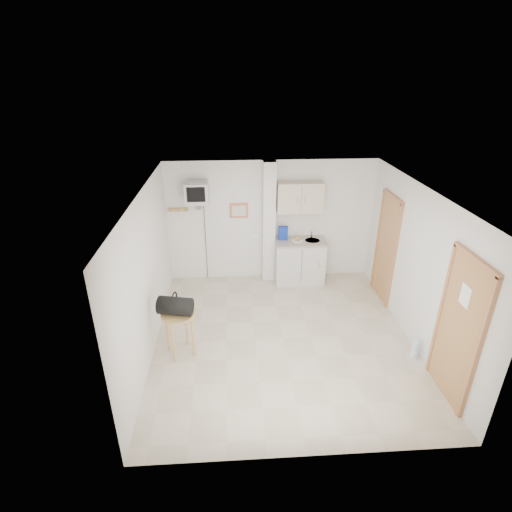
{
  "coord_description": "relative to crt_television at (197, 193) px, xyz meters",
  "views": [
    {
      "loc": [
        -0.8,
        -5.41,
        4.09
      ],
      "look_at": [
        -0.41,
        0.6,
        1.25
      ],
      "focal_mm": 28.0,
      "sensor_mm": 36.0,
      "label": 1
    }
  ],
  "objects": [
    {
      "name": "crt_television",
      "position": [
        0.0,
        0.0,
        0.0
      ],
      "size": [
        0.44,
        0.45,
        2.15
      ],
      "color": "slate",
      "rests_on": "ground"
    },
    {
      "name": "ground",
      "position": [
        1.45,
        -2.02,
        -1.94
      ],
      "size": [
        4.5,
        4.5,
        0.0
      ],
      "primitive_type": "plane",
      "color": "beige",
      "rests_on": "ground"
    },
    {
      "name": "round_table",
      "position": [
        -0.2,
        -2.29,
        -1.33
      ],
      "size": [
        0.52,
        0.52,
        0.74
      ],
      "rotation": [
        0.0,
        0.0,
        -0.36
      ],
      "color": "tan",
      "rests_on": "ground"
    },
    {
      "name": "room_envelope",
      "position": [
        1.69,
        -1.93,
        -0.4
      ],
      "size": [
        4.24,
        4.54,
        2.55
      ],
      "color": "white",
      "rests_on": "ground"
    },
    {
      "name": "duffel_bag",
      "position": [
        -0.23,
        -2.31,
        -1.05
      ],
      "size": [
        0.55,
        0.38,
        0.38
      ],
      "rotation": [
        0.0,
        0.0,
        -0.21
      ],
      "color": "black",
      "rests_on": "round_table"
    },
    {
      "name": "water_bottle",
      "position": [
        3.43,
        -2.63,
        -1.78
      ],
      "size": [
        0.11,
        0.11,
        0.34
      ],
      "color": "#BBE3F8",
      "rests_on": "ground"
    },
    {
      "name": "kitchenette",
      "position": [
        2.02,
        -0.02,
        -1.13
      ],
      "size": [
        1.03,
        0.58,
        2.1
      ],
      "color": "silver",
      "rests_on": "ground"
    }
  ]
}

